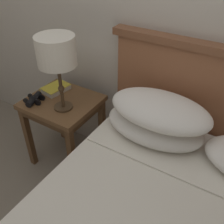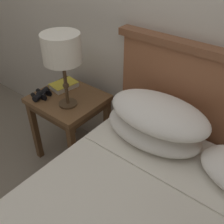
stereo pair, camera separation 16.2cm
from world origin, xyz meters
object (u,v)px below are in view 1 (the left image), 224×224
object	(u,v)px
book_on_nightstand	(56,88)
table_lamp	(56,53)
nightstand	(63,110)
binoculars_pair	(34,99)

from	to	relation	value
book_on_nightstand	table_lamp	bearing A→B (deg)	-36.10
nightstand	binoculars_pair	bearing A→B (deg)	-142.02
book_on_nightstand	nightstand	bearing A→B (deg)	-32.48
book_on_nightstand	binoculars_pair	world-z (taller)	binoculars_pair
binoculars_pair	table_lamp	bearing A→B (deg)	13.25
table_lamp	binoculars_pair	bearing A→B (deg)	-166.75
nightstand	table_lamp	size ratio (longest dim) A/B	1.16
book_on_nightstand	binoculars_pair	distance (m)	0.20
table_lamp	binoculars_pair	world-z (taller)	table_lamp
nightstand	table_lamp	bearing A→B (deg)	-41.51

